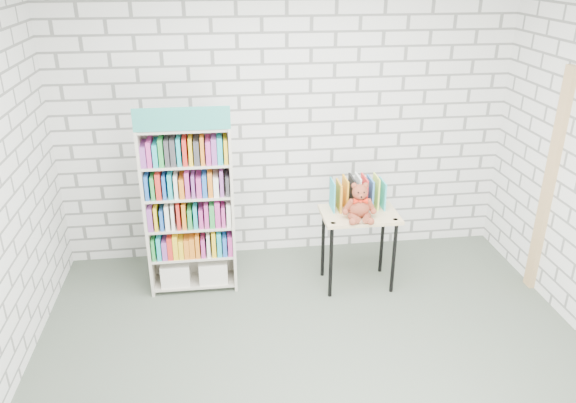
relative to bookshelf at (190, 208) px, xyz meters
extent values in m
plane|color=#4B5648|center=(0.97, -1.36, -0.82)|extent=(4.50, 4.50, 0.00)
cube|color=silver|center=(0.97, 0.64, 0.58)|extent=(4.50, 0.02, 2.80)
cube|color=beige|center=(-0.39, -0.01, -0.02)|extent=(0.03, 0.31, 1.59)
cube|color=beige|center=(0.39, -0.01, -0.02)|extent=(0.03, 0.31, 1.59)
cube|color=beige|center=(0.00, 0.14, -0.02)|extent=(0.80, 0.02, 1.59)
cube|color=teal|center=(0.00, -0.15, 0.87)|extent=(0.80, 0.02, 0.19)
cube|color=beige|center=(0.00, -0.01, -0.76)|extent=(0.74, 0.29, 0.02)
cube|color=beige|center=(0.00, -0.01, -0.46)|extent=(0.74, 0.29, 0.02)
cube|color=beige|center=(0.00, -0.01, -0.16)|extent=(0.74, 0.29, 0.02)
cube|color=beige|center=(0.00, -0.01, 0.14)|extent=(0.74, 0.29, 0.02)
cube|color=beige|center=(0.00, -0.01, 0.44)|extent=(0.74, 0.29, 0.02)
cube|color=beige|center=(0.00, -0.01, 0.76)|extent=(0.74, 0.29, 0.02)
cube|color=silver|center=(-0.18, -0.01, -0.65)|extent=(0.27, 0.25, 0.21)
cube|color=silver|center=(0.18, -0.01, -0.65)|extent=(0.27, 0.25, 0.21)
cube|color=#333338|center=(0.00, -0.02, -0.35)|extent=(0.74, 0.25, 0.21)
cube|color=red|center=(0.00, -0.02, -0.04)|extent=(0.74, 0.25, 0.21)
cube|color=yellow|center=(0.00, -0.02, 0.26)|extent=(0.74, 0.25, 0.21)
cube|color=blue|center=(0.00, -0.02, 0.56)|extent=(0.74, 0.25, 0.21)
cube|color=#D0B47D|center=(1.54, -0.16, -0.08)|extent=(0.70, 0.49, 0.03)
cylinder|color=black|center=(1.25, -0.35, -0.46)|extent=(0.03, 0.03, 0.72)
cylinder|color=black|center=(1.25, 0.03, -0.46)|extent=(0.03, 0.03, 0.72)
cylinder|color=black|center=(1.84, -0.34, -0.46)|extent=(0.03, 0.03, 0.72)
cylinder|color=black|center=(1.84, 0.03, -0.46)|extent=(0.03, 0.03, 0.72)
cylinder|color=black|center=(1.26, -0.34, -0.07)|extent=(0.05, 0.05, 0.01)
cylinder|color=black|center=(1.83, -0.33, -0.07)|extent=(0.05, 0.05, 0.01)
cube|color=#2BADBC|center=(1.31, -0.04, 0.08)|extent=(0.02, 0.22, 0.29)
cube|color=orange|center=(1.37, -0.04, 0.08)|extent=(0.02, 0.22, 0.29)
cube|color=orange|center=(1.43, -0.04, 0.08)|extent=(0.02, 0.22, 0.29)
cube|color=black|center=(1.48, -0.04, 0.08)|extent=(0.02, 0.22, 0.29)
cube|color=white|center=(1.54, -0.04, 0.08)|extent=(0.02, 0.22, 0.29)
cube|color=red|center=(1.60, -0.04, 0.08)|extent=(0.02, 0.22, 0.29)
cube|color=#2F6FB3|center=(1.66, -0.04, 0.08)|extent=(0.02, 0.22, 0.29)
cube|color=#D8F050|center=(1.72, -0.04, 0.08)|extent=(0.02, 0.22, 0.29)
cube|color=#2BADBC|center=(1.78, -0.04, 0.08)|extent=(0.02, 0.22, 0.29)
ellipsoid|color=brown|center=(1.51, -0.24, 0.03)|extent=(0.20, 0.17, 0.20)
sphere|color=brown|center=(1.51, -0.25, 0.18)|extent=(0.14, 0.14, 0.14)
sphere|color=brown|center=(1.46, -0.23, 0.24)|extent=(0.05, 0.05, 0.05)
sphere|color=brown|center=(1.56, -0.24, 0.24)|extent=(0.05, 0.05, 0.05)
sphere|color=brown|center=(1.51, -0.30, 0.16)|extent=(0.06, 0.06, 0.06)
sphere|color=black|center=(1.48, -0.30, 0.20)|extent=(0.02, 0.02, 0.02)
sphere|color=black|center=(1.53, -0.31, 0.20)|extent=(0.02, 0.02, 0.02)
sphere|color=black|center=(1.51, -0.33, 0.17)|extent=(0.02, 0.02, 0.02)
cylinder|color=brown|center=(1.41, -0.25, 0.06)|extent=(0.10, 0.08, 0.14)
cylinder|color=brown|center=(1.61, -0.27, 0.06)|extent=(0.10, 0.08, 0.14)
sphere|color=brown|center=(1.38, -0.27, 0.01)|extent=(0.06, 0.06, 0.06)
sphere|color=brown|center=(1.64, -0.29, 0.01)|extent=(0.06, 0.06, 0.06)
cylinder|color=brown|center=(1.45, -0.34, -0.03)|extent=(0.09, 0.16, 0.08)
cylinder|color=brown|center=(1.56, -0.35, -0.03)|extent=(0.11, 0.16, 0.08)
sphere|color=brown|center=(1.42, -0.40, -0.03)|extent=(0.07, 0.07, 0.07)
sphere|color=brown|center=(1.58, -0.41, -0.03)|extent=(0.07, 0.07, 0.07)
cone|color=red|center=(1.48, -0.30, 0.12)|extent=(0.06, 0.06, 0.05)
cone|color=red|center=(1.54, -0.30, 0.12)|extent=(0.06, 0.06, 0.05)
sphere|color=red|center=(1.51, -0.30, 0.12)|extent=(0.03, 0.03, 0.03)
cube|color=tan|center=(3.20, -0.41, 0.23)|extent=(0.05, 0.12, 2.10)
camera|label=1|loc=(0.29, -4.71, 2.11)|focal=35.00mm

